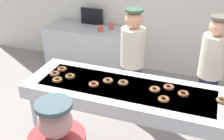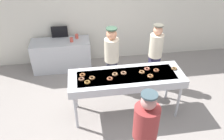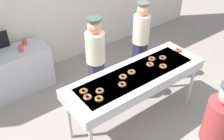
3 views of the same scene
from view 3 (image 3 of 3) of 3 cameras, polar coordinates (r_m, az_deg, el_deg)
The scene contains 20 objects.
ground_plane at distance 4.57m, azimuth 4.74°, elevation -10.82°, with size 16.00×16.00×0.00m, color gray.
fryer_conveyor at distance 3.97m, azimuth 5.37°, elevation -1.83°, with size 2.31×0.77×0.99m.
chocolate_donut_0 at distance 4.12m, azimuth 8.46°, elevation 1.23°, with size 0.12×0.12×0.04m, color brown.
chocolate_donut_1 at distance 4.26m, azimuth 8.85°, elevation 2.45°, with size 0.12×0.12×0.04m, color brown.
chocolate_donut_2 at distance 3.57m, azimuth -6.32°, elevation -4.70°, with size 0.12×0.12×0.04m, color brown.
chocolate_donut_3 at distance 4.32m, azimuth 11.22°, elevation 2.70°, with size 0.12×0.12×0.04m, color brown.
chocolate_donut_4 at distance 4.59m, azimuth 14.50°, elevation 4.30°, with size 0.12×0.12×0.04m, color brown.
chocolate_donut_5 at distance 3.91m, azimuth 4.38°, elevation -0.47°, with size 0.12×0.12×0.04m, color brown.
chocolate_donut_6 at distance 3.81m, azimuth 2.47°, elevation -1.53°, with size 0.12×0.12×0.04m, color brown.
chocolate_donut_7 at distance 3.44m, azimuth -2.90°, elevation -6.39°, with size 0.12×0.12×0.04m, color brown.
chocolate_donut_8 at distance 3.47m, azimuth -5.45°, elevation -6.02°, with size 0.12×0.12×0.04m, color brown.
chocolate_donut_9 at distance 4.11m, azimuth 11.30°, elevation 0.82°, with size 0.12×0.12×0.04m, color brown.
chocolate_donut_10 at distance 3.56m, azimuth -2.72°, elevation -4.67°, with size 0.12×0.12×0.04m, color brown.
chocolate_donut_11 at distance 3.67m, azimuth 2.30°, elevation -3.23°, with size 0.12×0.12×0.04m, color brown.
worker_baker at distance 4.99m, azimuth 6.38°, elevation 6.87°, with size 0.32×0.32×1.65m.
worker_assistant at distance 4.42m, azimuth -3.67°, elevation 3.10°, with size 0.33×0.33×1.64m.
customer_waiting at distance 3.29m, azimuth 22.19°, elevation -12.79°, with size 0.37×0.37×1.68m.
prep_counter at distance 5.22m, azimuth -22.04°, elevation -0.81°, with size 1.58×0.63×0.85m, color #B7BABF.
paper_cup_0 at distance 4.97m, azimuth -19.64°, elevation 4.57°, with size 0.09×0.09×0.12m, color #CC4C3F.
paper_cup_1 at distance 5.16m, azimuth -18.93°, elevation 5.94°, with size 0.09×0.09×0.12m, color #CC4C3F.
Camera 3 is at (-2.19, -2.28, 3.30)m, focal length 41.12 mm.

